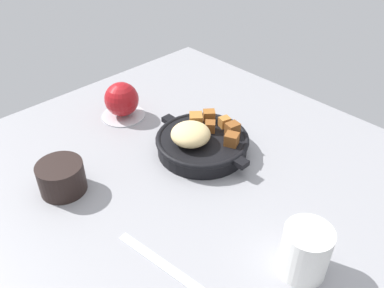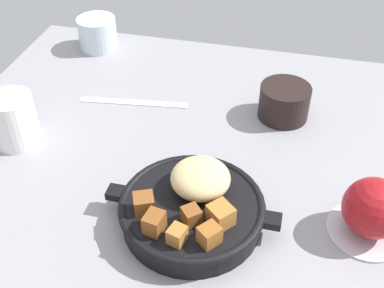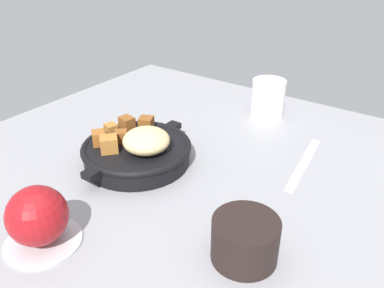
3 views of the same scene
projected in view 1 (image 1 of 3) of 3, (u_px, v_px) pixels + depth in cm
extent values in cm
cube|color=gray|center=(183.00, 173.00, 85.46)|extent=(91.63, 89.71, 2.40)
cylinder|color=black|center=(202.00, 144.00, 88.65)|extent=(19.62, 19.62, 3.68)
torus|color=black|center=(202.00, 139.00, 87.73)|extent=(20.42, 20.42, 1.20)
cube|color=black|center=(169.00, 120.00, 94.27)|extent=(2.64, 2.40, 1.20)
cube|color=black|center=(241.00, 163.00, 81.49)|extent=(2.64, 2.40, 1.20)
ellipsoid|color=#DBBC7F|center=(191.00, 134.00, 84.90)|extent=(8.42, 8.41, 4.25)
cube|color=brown|center=(210.00, 126.00, 89.00)|extent=(3.16, 3.17, 2.28)
cube|color=brown|center=(232.00, 139.00, 84.83)|extent=(3.52, 3.47, 2.60)
cube|color=#A86B2D|center=(196.00, 120.00, 90.61)|extent=(4.17, 4.16, 2.85)
cube|color=brown|center=(233.00, 129.00, 87.78)|extent=(2.75, 3.15, 2.78)
cube|color=#935623|center=(209.00, 116.00, 92.19)|extent=(3.41, 3.45, 2.60)
cube|color=#A86B2D|center=(224.00, 122.00, 90.44)|extent=(2.58, 2.76, 2.28)
cylinder|color=#B7BABF|center=(123.00, 115.00, 101.29)|extent=(10.83, 10.83, 0.60)
sphere|color=maroon|center=(122.00, 99.00, 98.62)|extent=(8.39, 8.39, 8.39)
cube|color=silver|center=(166.00, 266.00, 64.94)|extent=(20.52, 4.19, 0.36)
cylinder|color=black|center=(62.00, 177.00, 77.94)|extent=(8.99, 8.99, 6.18)
cylinder|color=white|center=(305.00, 251.00, 62.10)|extent=(7.59, 7.59, 8.83)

